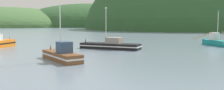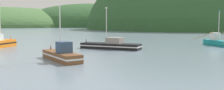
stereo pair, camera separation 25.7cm
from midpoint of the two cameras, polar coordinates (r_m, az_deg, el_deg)
hill_far_center at (r=246.94m, az=-5.61°, el=4.36°), size 142.91×114.33×45.52m
hill_mid_right at (r=169.04m, az=20.17°, el=3.60°), size 151.12×120.90×91.32m
hill_mid_left at (r=263.65m, az=-24.18°, el=3.98°), size 177.82×142.26×38.17m
fishing_boat_teal at (r=48.44m, az=23.24°, el=0.69°), size 9.60×6.45×6.49m
fishing_boat_brown at (r=27.86m, az=-12.03°, el=-2.27°), size 5.40×7.39×6.13m
fishing_boat_black at (r=39.08m, az=-0.51°, el=-0.02°), size 10.01×6.84×6.71m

